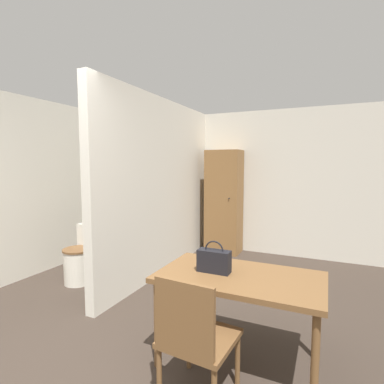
% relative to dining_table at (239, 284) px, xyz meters
% --- Properties ---
extents(wall_back, '(5.47, 0.12, 2.50)m').
position_rel_dining_table_xyz_m(wall_back, '(-0.93, 3.13, 0.61)').
color(wall_back, beige).
rests_on(wall_back, ground_plane).
extents(wall_left, '(0.12, 5.12, 2.50)m').
position_rel_dining_table_xyz_m(wall_left, '(-3.23, 1.01, 0.61)').
color(wall_left, beige).
rests_on(wall_left, ground_plane).
extents(partition_wall, '(0.12, 3.02, 2.50)m').
position_rel_dining_table_xyz_m(partition_wall, '(-1.59, 1.56, 0.61)').
color(partition_wall, beige).
rests_on(partition_wall, ground_plane).
extents(dining_table, '(1.26, 0.72, 0.72)m').
position_rel_dining_table_xyz_m(dining_table, '(0.00, 0.00, 0.00)').
color(dining_table, brown).
rests_on(dining_table, ground_plane).
extents(wooden_chair, '(0.49, 0.49, 0.88)m').
position_rel_dining_table_xyz_m(wooden_chair, '(-0.16, -0.51, -0.18)').
color(wooden_chair, brown).
rests_on(wooden_chair, ground_plane).
extents(toilet, '(0.39, 0.54, 0.75)m').
position_rel_dining_table_xyz_m(toilet, '(-2.38, 0.75, -0.32)').
color(toilet, silver).
rests_on(toilet, ground_plane).
extents(handbag, '(0.26, 0.11, 0.25)m').
position_rel_dining_table_xyz_m(handbag, '(-0.20, -0.02, 0.17)').
color(handbag, black).
rests_on(handbag, dining_table).
extents(wooden_cabinet, '(0.60, 0.45, 1.82)m').
position_rel_dining_table_xyz_m(wooden_cabinet, '(-1.08, 2.84, 0.27)').
color(wooden_cabinet, brown).
rests_on(wooden_cabinet, ground_plane).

